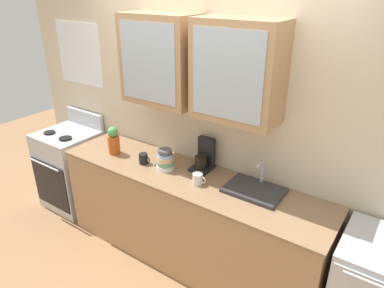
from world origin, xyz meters
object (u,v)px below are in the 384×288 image
object	(u,v)px
vase	(114,141)
cup_near_bowls	(144,159)
sink_faucet	(254,189)
bowl_stack	(165,160)
cup_near_sink	(198,179)
coffee_maker	(204,158)
stove_range	(72,168)

from	to	relation	value
vase	cup_near_bowls	bearing A→B (deg)	0.03
sink_faucet	bowl_stack	distance (m)	0.84
bowl_stack	vase	distance (m)	0.62
bowl_stack	cup_near_sink	bearing A→B (deg)	-8.04
sink_faucet	coffee_maker	bearing A→B (deg)	170.05
vase	bowl_stack	bearing A→B (deg)	3.55
stove_range	bowl_stack	bearing A→B (deg)	-0.23
bowl_stack	cup_near_sink	xyz separation A→B (m)	(0.39, -0.06, -0.04)
bowl_stack	cup_near_bowls	world-z (taller)	bowl_stack
stove_range	cup_near_bowls	world-z (taller)	stove_range
stove_range	coffee_maker	world-z (taller)	coffee_maker
vase	cup_near_sink	distance (m)	1.01
stove_range	vase	xyz separation A→B (m)	(0.83, -0.04, 0.59)
vase	cup_near_bowls	distance (m)	0.39
bowl_stack	cup_near_sink	size ratio (longest dim) A/B	1.56
cup_near_bowls	sink_faucet	bearing A→B (deg)	7.84
sink_faucet	bowl_stack	bearing A→B (deg)	-172.58
coffee_maker	stove_range	bearing A→B (deg)	-173.41
stove_range	coffee_maker	bearing A→B (deg)	6.59
bowl_stack	vase	world-z (taller)	vase
stove_range	sink_faucet	size ratio (longest dim) A/B	2.39
cup_near_sink	coffee_maker	xyz separation A→B (m)	(-0.11, 0.26, 0.06)
sink_faucet	vase	size ratio (longest dim) A/B	1.66
cup_near_bowls	coffee_maker	world-z (taller)	coffee_maker
sink_faucet	coffee_maker	distance (m)	0.57
cup_near_sink	coffee_maker	distance (m)	0.29
stove_range	cup_near_sink	xyz separation A→B (m)	(1.84, -0.06, 0.50)
vase	cup_near_bowls	size ratio (longest dim) A/B	2.30
stove_range	bowl_stack	world-z (taller)	bowl_stack
cup_near_sink	stove_range	bearing A→B (deg)	178.10
vase	coffee_maker	xyz separation A→B (m)	(0.90, 0.24, -0.03)
sink_faucet	cup_near_bowls	distance (m)	1.07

